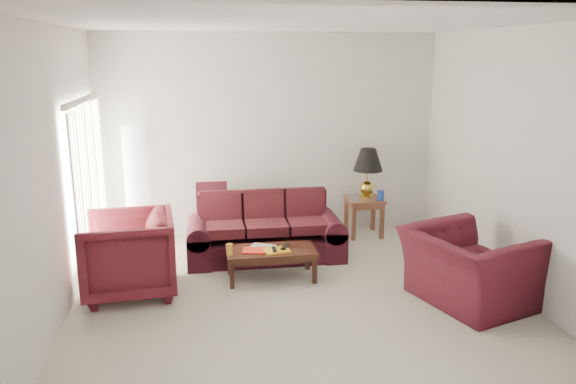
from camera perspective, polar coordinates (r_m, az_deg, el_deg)
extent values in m
plane|color=beige|center=(6.43, 1.22, -10.96)|extent=(5.00, 5.00, 0.00)
cube|color=silver|center=(7.35, -19.57, 0.34)|extent=(0.10, 2.00, 2.16)
cube|color=black|center=(8.11, -7.76, -0.50)|extent=(0.45, 0.22, 0.46)
cube|color=#AEAFB3|center=(8.29, 6.73, -0.52)|extent=(0.15, 0.08, 0.14)
cylinder|color=navy|center=(8.41, 9.39, -0.35)|extent=(0.12, 0.12, 0.15)
cube|color=#BCBCC1|center=(8.57, 6.31, 0.10)|extent=(0.17, 0.20, 0.06)
imported|color=#451016|center=(6.69, -15.94, -6.13)|extent=(1.11, 1.09, 0.94)
imported|color=#3B0D15|center=(6.54, 17.84, -7.35)|extent=(1.44, 1.54, 0.82)
cube|color=red|center=(6.81, -3.38, -5.96)|extent=(0.33, 0.27, 0.02)
cube|color=beige|center=(6.93, -2.66, -5.61)|extent=(0.36, 0.33, 0.02)
cube|color=gold|center=(6.81, -1.16, -5.94)|extent=(0.33, 0.27, 0.02)
cube|color=black|center=(6.79, -1.41, -5.83)|extent=(0.05, 0.16, 0.02)
cube|color=black|center=(6.87, -0.30, -5.57)|extent=(0.13, 0.19, 0.02)
cylinder|color=gold|center=(6.71, -5.96, -5.81)|extent=(0.09, 0.09, 0.13)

